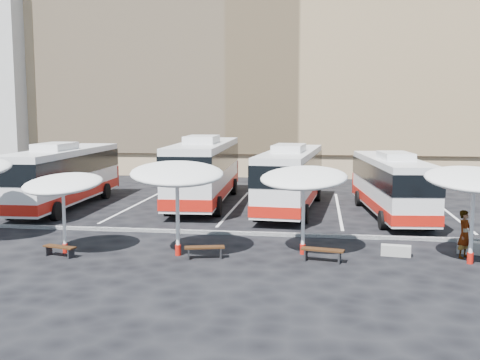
# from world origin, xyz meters

# --- Properties ---
(ground) EXTENTS (120.00, 120.00, 0.00)m
(ground) POSITION_xyz_m (0.00, 0.00, 0.00)
(ground) COLOR black
(ground) RESTS_ON ground
(sandstone_building) EXTENTS (42.00, 18.25, 29.60)m
(sandstone_building) POSITION_xyz_m (0.00, 31.87, 12.63)
(sandstone_building) COLOR tan
(sandstone_building) RESTS_ON ground
(curb_divider) EXTENTS (34.00, 0.25, 0.15)m
(curb_divider) POSITION_xyz_m (0.00, 0.50, 0.07)
(curb_divider) COLOR black
(curb_divider) RESTS_ON ground
(bay_lines) EXTENTS (24.15, 12.00, 0.01)m
(bay_lines) POSITION_xyz_m (0.00, 8.00, 0.01)
(bay_lines) COLOR white
(bay_lines) RESTS_ON ground
(bus_0) EXTENTS (3.10, 12.09, 3.81)m
(bus_0) POSITION_xyz_m (-9.83, 6.42, 1.95)
(bus_0) COLOR white
(bus_0) RESTS_ON ground
(bus_1) EXTENTS (3.51, 13.23, 4.16)m
(bus_1) POSITION_xyz_m (-2.02, 9.10, 2.13)
(bus_1) COLOR white
(bus_1) RESTS_ON ground
(bus_2) EXTENTS (3.49, 12.05, 3.77)m
(bus_2) POSITION_xyz_m (3.29, 7.59, 1.93)
(bus_2) COLOR white
(bus_2) RESTS_ON ground
(bus_3) EXTENTS (3.40, 11.15, 3.48)m
(bus_3) POSITION_xyz_m (8.65, 6.33, 1.78)
(bus_3) COLOR white
(bus_3) RESTS_ON ground
(sunshade_1) EXTENTS (3.53, 3.56, 3.22)m
(sunshade_1) POSITION_xyz_m (-5.02, -3.72, 2.74)
(sunshade_1) COLOR white
(sunshade_1) RESTS_ON ground
(sunshade_2) EXTENTS (4.52, 4.55, 3.75)m
(sunshade_2) POSITION_xyz_m (-0.50, -3.48, 3.18)
(sunshade_2) COLOR white
(sunshade_2) RESTS_ON ground
(sunshade_3) EXTENTS (4.03, 4.06, 3.53)m
(sunshade_3) POSITION_xyz_m (4.28, -2.61, 3.00)
(sunshade_3) COLOR white
(sunshade_3) RESTS_ON ground
(sunshade_4) EXTENTS (3.94, 3.98, 3.65)m
(sunshade_4) POSITION_xyz_m (10.41, -3.14, 3.10)
(sunshade_4) COLOR white
(sunshade_4) RESTS_ON ground
(wood_bench_1) EXTENTS (1.40, 0.71, 0.42)m
(wood_bench_1) POSITION_xyz_m (-4.96, -4.32, 0.32)
(wood_bench_1) COLOR black
(wood_bench_1) RESTS_ON ground
(wood_bench_2) EXTENTS (1.56, 0.76, 0.46)m
(wood_bench_2) POSITION_xyz_m (0.61, -3.79, 0.36)
(wood_bench_2) COLOR black
(wood_bench_2) RESTS_ON ground
(wood_bench_3) EXTENTS (1.63, 0.71, 0.49)m
(wood_bench_3) POSITION_xyz_m (5.04, -3.63, 0.37)
(wood_bench_3) COLOR black
(wood_bench_3) RESTS_ON ground
(conc_bench_0) EXTENTS (1.16, 0.52, 0.42)m
(conc_bench_0) POSITION_xyz_m (7.86, -2.38, 0.21)
(conc_bench_0) COLOR gray
(conc_bench_0) RESTS_ON ground
(conc_bench_1) EXTENTS (1.34, 0.74, 0.48)m
(conc_bench_1) POSITION_xyz_m (10.94, -1.63, 0.24)
(conc_bench_1) COLOR gray
(conc_bench_1) RESTS_ON ground
(passenger_0) EXTENTS (0.77, 0.79, 1.84)m
(passenger_0) POSITION_xyz_m (10.38, -2.32, 0.92)
(passenger_0) COLOR black
(passenger_0) RESTS_ON ground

